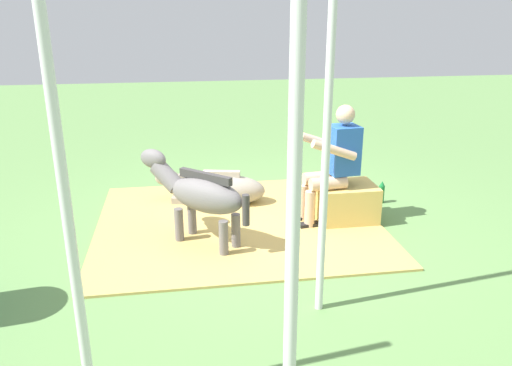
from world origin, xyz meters
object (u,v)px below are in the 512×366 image
Objects in this scene: soda_bottle at (382,192)px; pony_lying at (220,189)px; tent_pole_left at (325,162)px; tent_pole_mid at (292,269)px; person_seated at (333,161)px; pony_standing at (199,193)px; tent_pole_right at (68,221)px; hay_bale at (345,203)px.

pony_lying is at bearing -7.87° from soda_bottle.
tent_pole_left is 1.00× the size of tent_pole_mid.
person_seated reaches higher than pony_lying.
person_seated is 1.50m from pony_standing.
tent_pole_mid reaches higher than soda_bottle.
pony_lying is 4.89× the size of soda_bottle.
tent_pole_right is (1.61, 0.81, 0.00)m from tent_pole_left.
person_seated is 0.54× the size of tent_pole_right.
tent_pole_mid is at bearing 66.87° from hay_bale.
person_seated reaches higher than pony_standing.
soda_bottle is 4.23m from tent_pole_mid.
pony_standing is 1.71m from tent_pole_left.
tent_pole_right and tent_pole_mid have the same top height.
person_seated is 3.33m from tent_pole_right.
pony_standing reaches higher than soda_bottle.
hay_bale is 0.49× the size of pony_lying.
tent_pole_mid is (1.96, 3.59, 1.07)m from soda_bottle.
person_seated is 1.08m from soda_bottle.
hay_bale is at bearing -114.56° from tent_pole_left.
tent_pole_mid is at bearing 68.49° from tent_pole_left.
person_seated is at bearing -167.76° from pony_standing.
tent_pole_right is at bearing 47.95° from person_seated.
soda_bottle is at bearing 172.13° from pony_lying.
tent_pole_right is 1.00× the size of tent_pole_mid.
tent_pole_right is at bearing -33.21° from tent_pole_mid.
soda_bottle is (-2.24, -0.78, -0.40)m from pony_standing.
pony_standing is at bearing 12.24° from person_seated.
tent_pole_left is at bearing -111.51° from tent_pole_mid.
soda_bottle is at bearing -160.70° from pony_standing.
soda_bottle is at bearing -149.14° from person_seated.
pony_lying is at bearing -28.83° from hay_bale.
person_seated is 0.96× the size of pony_lying.
tent_pole_mid is at bearing 69.31° from person_seated.
person_seated is 3.37m from tent_pole_mid.
pony_standing is at bearing -109.46° from tent_pole_right.
tent_pole_mid reaches higher than hay_bale.
tent_pole_right is at bearing 70.54° from pony_standing.
pony_standing is at bearing 74.26° from pony_lying.
tent_pole_left is at bearing -153.35° from tent_pole_right.
tent_pole_left reaches higher than pony_standing.
tent_pole_left reaches higher than person_seated.
soda_bottle is 0.12× the size of tent_pole_left.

